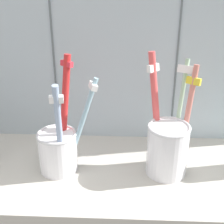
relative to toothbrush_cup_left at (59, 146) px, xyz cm
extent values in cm
cube|color=#BCB7AD|center=(8.46, 0.00, -5.41)|extent=(64.00, 22.00, 2.00)
cube|color=#B2C1CC|center=(8.46, 12.00, 16.09)|extent=(64.00, 2.00, 45.00)
cube|color=slate|center=(-2.20, 10.90, 16.09)|extent=(0.30, 0.20, 45.00)
cube|color=slate|center=(19.13, 10.90, 16.09)|extent=(0.30, 0.20, 45.00)
cylinder|color=white|center=(-0.27, -0.07, -1.15)|extent=(6.21, 6.21, 6.53)
torus|color=silver|center=(-0.27, -0.07, 2.12)|extent=(6.40, 6.40, 0.50)
cylinder|color=#91B7C7|center=(3.60, 0.53, 3.53)|extent=(5.87, 2.65, 15.34)
cube|color=white|center=(5.59, 1.21, 9.88)|extent=(1.78, 2.44, 1.12)
cylinder|color=red|center=(0.82, 2.05, 5.07)|extent=(3.21, 3.81, 18.33)
cube|color=#E5333F|center=(1.51, 2.99, 12.73)|extent=(2.17, 1.93, 0.93)
cylinder|color=#96ACCC|center=(0.73, -2.24, 3.89)|extent=(1.42, 3.51, 15.94)
cube|color=white|center=(0.86, -3.08, 9.58)|extent=(2.10, 1.15, 1.15)
cylinder|color=white|center=(17.20, -0.07, -0.27)|extent=(6.51, 6.51, 8.28)
torus|color=silver|center=(17.20, -0.07, 3.87)|extent=(6.68, 6.68, 0.50)
cylinder|color=tan|center=(20.22, 2.36, 4.31)|extent=(2.90, 3.88, 16.81)
cube|color=yellow|center=(20.78, 3.25, 10.19)|extent=(2.36, 1.96, 1.19)
cylinder|color=#A3C6A3|center=(19.01, 3.10, 4.52)|extent=(2.81, 5.38, 17.26)
cube|color=white|center=(19.75, 4.84, 11.50)|extent=(2.78, 1.99, 1.35)
cylinder|color=#E75151|center=(15.29, 2.70, 5.26)|extent=(3.67, 3.84, 18.73)
cube|color=white|center=(14.53, 3.52, 12.09)|extent=(2.09, 2.04, 1.26)
camera|label=1|loc=(10.49, -45.20, 28.66)|focal=53.92mm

